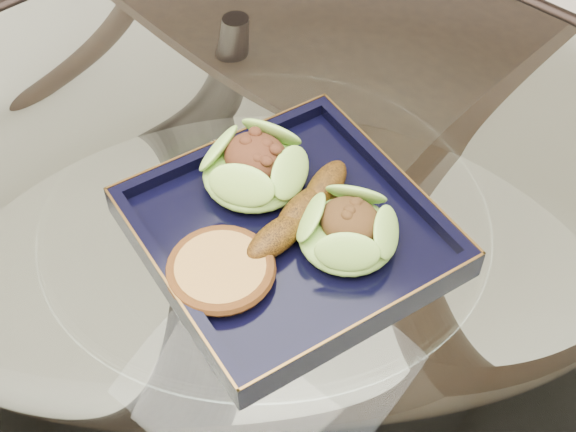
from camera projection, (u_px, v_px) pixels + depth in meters
The scene contains 7 objects.
dining_table at pixel (269, 339), 0.92m from camera, with size 1.13×1.13×0.77m.
dining_chair at pixel (367, 46), 1.31m from camera, with size 0.52×0.52×1.03m.
navy_plate at pixel (288, 236), 0.80m from camera, with size 0.27×0.27×0.02m, color black.
lettuce_wrap_left at pixel (254, 169), 0.82m from camera, with size 0.11×0.11×0.04m, color #6AA42F.
lettuce_wrap_right at pixel (348, 232), 0.77m from camera, with size 0.10×0.10×0.03m, color #5F932A.
roasted_plantain at pixel (302, 211), 0.79m from camera, with size 0.15×0.03×0.03m, color #593309.
crumb_patty at pixel (221, 271), 0.75m from camera, with size 0.09×0.09×0.02m, color #A27736.
Camera 1 is at (0.32, -0.37, 1.39)m, focal length 50.00 mm.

